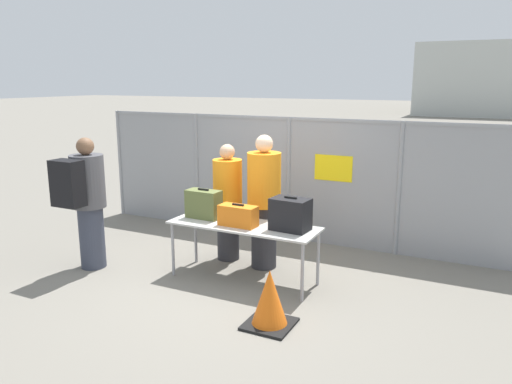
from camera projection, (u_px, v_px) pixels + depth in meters
The scene contains 12 objects.
ground_plane at pixel (233, 277), 6.64m from camera, with size 120.00×120.00×0.00m, color slate.
fence_section at pixel (289, 176), 8.05m from camera, with size 7.07×0.07×2.00m.
inspection_table at pixel (244, 229), 6.40m from camera, with size 1.96×0.67×0.76m.
suitcase_olive at pixel (204, 204), 6.66m from camera, with size 0.47×0.24×0.40m.
suitcase_orange at pixel (238, 216), 6.31m from camera, with size 0.49×0.23×0.29m.
suitcase_black at pixel (290, 214), 6.12m from camera, with size 0.49×0.34×0.42m.
traveler_hooded at pixel (85, 198), 6.74m from camera, with size 0.45×0.70×1.82m.
security_worker_near at pixel (264, 200), 6.81m from camera, with size 0.46×0.46×1.85m.
security_worker_far at pixel (228, 201), 7.14m from camera, with size 0.42×0.42×1.69m.
utility_trailer at pixel (425, 203), 8.89m from camera, with size 3.34×2.04×0.73m.
distant_hangar at pixel (504, 80), 38.78m from camera, with size 11.62×13.31×5.15m.
traffic_cone at pixel (270, 300), 5.27m from camera, with size 0.50×0.50×0.63m.
Camera 1 is at (3.04, -5.44, 2.57)m, focal length 35.00 mm.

